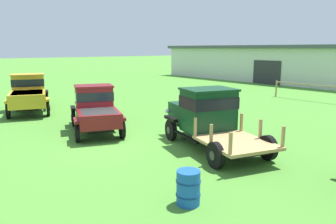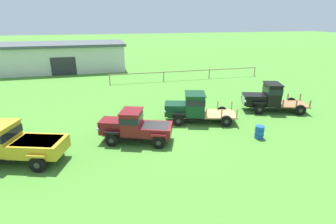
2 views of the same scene
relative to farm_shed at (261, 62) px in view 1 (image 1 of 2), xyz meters
name	(u,v)px [view 1 (image 1 of 2)]	position (x,y,z in m)	size (l,w,h in m)	color
ground_plane	(111,143)	(12.26, -27.13, -2.00)	(240.00, 240.00, 0.00)	#47842D
farm_shed	(261,62)	(0.00, 0.00, 0.00)	(24.11, 8.66, 3.96)	silver
vintage_truck_foreground_near	(29,93)	(3.33, -27.44, -0.91)	(5.75, 3.48, 2.15)	black
vintage_truck_second_in_line	(95,108)	(10.01, -26.62, -0.96)	(4.78, 3.19, 2.03)	black
vintage_truck_midrow_center	(206,115)	(14.65, -24.35, -0.85)	(5.63, 3.36, 2.18)	black
oil_drum_beside_row	(188,188)	(17.86, -28.24, -1.58)	(0.59, 0.59, 0.83)	#1951B2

